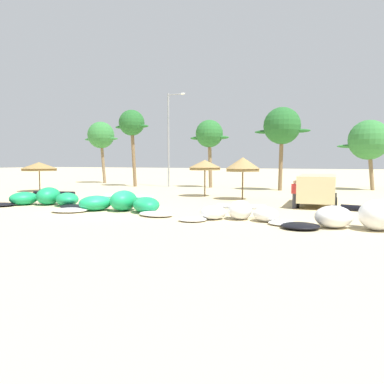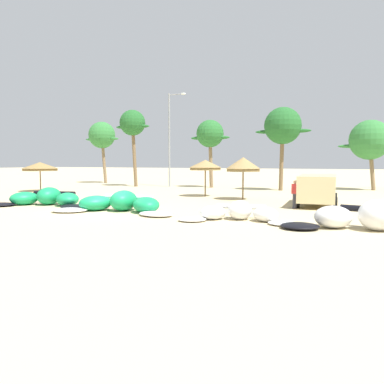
# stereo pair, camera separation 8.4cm
# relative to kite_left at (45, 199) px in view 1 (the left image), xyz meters

# --- Properties ---
(ground_plane) EXTENTS (260.00, 260.00, 0.00)m
(ground_plane) POSITION_rel_kite_left_xyz_m (4.99, -0.54, -0.42)
(ground_plane) COLOR beige
(kite_left) EXTENTS (6.73, 3.83, 1.09)m
(kite_left) POSITION_rel_kite_left_xyz_m (0.00, 0.00, 0.00)
(kite_left) COLOR black
(kite_left) RESTS_ON ground
(kite_left_of_center) EXTENTS (7.09, 3.65, 1.11)m
(kite_left_of_center) POSITION_rel_kite_left_xyz_m (5.82, -0.62, 0.01)
(kite_left_of_center) COLOR white
(kite_left_of_center) RESTS_ON ground
(kite_center) EXTENTS (5.45, 2.85, 0.88)m
(kite_center) POSITION_rel_kite_left_xyz_m (12.49, -1.07, -0.08)
(kite_center) COLOR white
(kite_center) RESTS_ON ground
(kite_right_of_center) EXTENTS (6.85, 3.91, 1.21)m
(kite_right_of_center) POSITION_rel_kite_left_xyz_m (18.05, -1.76, 0.05)
(kite_right_of_center) COLOR black
(kite_right_of_center) RESTS_ON ground
(beach_umbrella_near_van) EXTENTS (3.12, 3.12, 2.63)m
(beach_umbrella_near_van) POSITION_rel_kite_left_xyz_m (-8.62, 8.20, 1.82)
(beach_umbrella_near_van) COLOR brown
(beach_umbrella_near_van) RESTS_ON ground
(beach_umbrella_middle) EXTENTS (2.46, 2.46, 2.80)m
(beach_umbrella_middle) POSITION_rel_kite_left_xyz_m (6.79, 9.39, 1.99)
(beach_umbrella_middle) COLOR brown
(beach_umbrella_middle) RESTS_ON ground
(beach_umbrella_near_palms) EXTENTS (2.40, 2.40, 2.98)m
(beach_umbrella_near_palms) POSITION_rel_kite_left_xyz_m (10.12, 8.09, 2.06)
(beach_umbrella_near_palms) COLOR brown
(beach_umbrella_near_palms) RESTS_ON ground
(parked_van) EXTENTS (2.45, 5.25, 1.84)m
(parked_van) POSITION_rel_kite_left_xyz_m (15.23, 6.61, 0.67)
(parked_van) COLOR beige
(parked_van) RESTS_ON ground
(person_near_kites) EXTENTS (0.36, 0.24, 1.62)m
(person_near_kites) POSITION_rel_kite_left_xyz_m (14.19, 4.34, 0.40)
(person_near_kites) COLOR #383842
(person_near_kites) RESTS_ON ground
(palm_leftmost) EXTENTS (4.93, 3.29, 7.62)m
(palm_leftmost) POSITION_rel_kite_left_xyz_m (-11.74, 21.57, 5.48)
(palm_leftmost) COLOR #7F6647
(palm_leftmost) RESTS_ON ground
(palm_left) EXTENTS (4.11, 2.74, 8.19)m
(palm_left) POSITION_rel_kite_left_xyz_m (-4.70, 17.47, 6.25)
(palm_left) COLOR brown
(palm_left) RESTS_ON ground
(palm_left_of_gap) EXTENTS (4.22, 2.81, 6.94)m
(palm_left_of_gap) POSITION_rel_kite_left_xyz_m (3.54, 19.09, 5.02)
(palm_left_of_gap) COLOR #7F6647
(palm_left_of_gap) RESTS_ON ground
(palm_center_left) EXTENTS (5.07, 3.38, 7.64)m
(palm_center_left) POSITION_rel_kite_left_xyz_m (11.12, 17.79, 5.46)
(palm_center_left) COLOR brown
(palm_center_left) RESTS_ON ground
(palm_center_right) EXTENTS (5.56, 3.71, 6.55)m
(palm_center_right) POSITION_rel_kite_left_xyz_m (18.51, 21.52, 4.23)
(palm_center_right) COLOR #7F6647
(palm_center_right) RESTS_ON ground
(lamppost_west) EXTENTS (2.02, 0.24, 9.81)m
(lamppost_west) POSITION_rel_kite_left_xyz_m (-0.70, 18.54, 5.06)
(lamppost_west) COLOR gray
(lamppost_west) RESTS_ON ground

